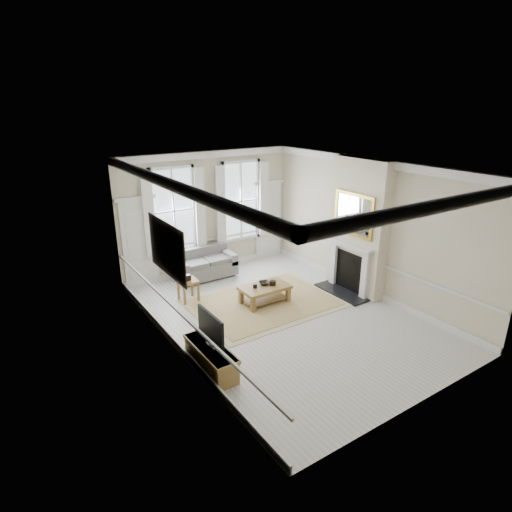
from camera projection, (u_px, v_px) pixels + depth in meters
floor at (283, 317)px, 9.79m from camera, size 7.20×7.20×0.00m
ceiling at (287, 167)px, 8.63m from camera, size 7.20×7.20×0.00m
back_wall at (208, 212)px, 12.03m from camera, size 5.20×0.00×5.20m
left_wall at (172, 271)px, 7.86m from camera, size 0.00×7.20×7.20m
right_wall at (369, 228)px, 10.55m from camera, size 0.00×7.20×7.20m
window_left at (174, 211)px, 11.38m from camera, size 1.26×0.20×2.20m
window_right at (241, 201)px, 12.47m from camera, size 1.26×0.20×2.20m
door_left at (139, 244)px, 11.13m from camera, size 0.90×0.08×2.30m
door_right at (268, 221)px, 13.25m from camera, size 0.90×0.08×2.30m
painting at (167, 249)px, 8.00m from camera, size 0.05×1.66×1.06m
chimney_breast at (358, 227)px, 10.62m from camera, size 0.35×1.70×3.38m
hearth at (341, 292)px, 10.97m from camera, size 0.55×1.50×0.05m
fireplace at (349, 265)px, 10.83m from camera, size 0.21×1.45×1.33m
mirror at (353, 215)px, 10.39m from camera, size 0.06×1.26×1.06m
sofa at (204, 265)px, 11.88m from camera, size 1.67×0.81×0.82m
side_table at (188, 284)px, 10.44m from camera, size 0.48×0.48×0.55m
rug at (265, 302)px, 10.46m from camera, size 3.50×2.60×0.02m
coffee_table at (265, 289)px, 10.34m from camera, size 1.20×0.71×0.45m
ceramic_pot_a at (255, 286)px, 10.20m from camera, size 0.10×0.10×0.10m
ceramic_pot_b at (273, 283)px, 10.36m from camera, size 0.15×0.15×0.11m
bowl at (264, 283)px, 10.40m from camera, size 0.35×0.35×0.07m
tv_stand at (211, 358)px, 7.79m from camera, size 0.43×1.33×0.48m
tv at (211, 327)px, 7.58m from camera, size 0.08×0.90×0.68m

